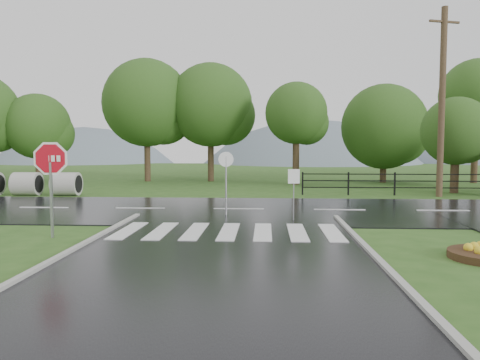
{
  "coord_description": "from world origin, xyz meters",
  "views": [
    {
      "loc": [
        1.08,
        -8.53,
        2.56
      ],
      "look_at": [
        0.27,
        6.0,
        1.5
      ],
      "focal_mm": 35.0,
      "sensor_mm": 36.0,
      "label": 1
    }
  ],
  "objects": [
    {
      "name": "fence_west",
      "position": [
        7.75,
        16.0,
        0.72
      ],
      "size": [
        9.58,
        0.08,
        1.2
      ],
      "color": "black",
      "rests_on": "ground"
    },
    {
      "name": "reg_sign_small",
      "position": [
        2.02,
        7.24,
        1.29
      ],
      "size": [
        0.4,
        0.07,
        1.78
      ],
      "color": "#939399",
      "rests_on": "ground"
    },
    {
      "name": "stop_sign",
      "position": [
        -4.87,
        4.08,
        1.97
      ],
      "size": [
        1.26,
        0.21,
        2.85
      ],
      "color": "#939399",
      "rests_on": "ground"
    },
    {
      "name": "hills",
      "position": [
        3.49,
        65.0,
        -15.54
      ],
      "size": [
        102.0,
        48.0,
        48.0
      ],
      "color": "slate",
      "rests_on": "ground"
    },
    {
      "name": "reg_sign_round",
      "position": [
        -0.37,
        8.34,
        1.48
      ],
      "size": [
        0.55,
        0.09,
        2.35
      ],
      "color": "#939399",
      "rests_on": "ground"
    },
    {
      "name": "culvert_pipes",
      "position": [
        -12.38,
        15.0,
        0.6
      ],
      "size": [
        7.6,
        1.2,
        1.2
      ],
      "color": "#9E9B93",
      "rests_on": "ground"
    },
    {
      "name": "ground",
      "position": [
        0.0,
        0.0,
        0.0
      ],
      "size": [
        120.0,
        120.0,
        0.0
      ],
      "primitive_type": "plane",
      "color": "#2E551C",
      "rests_on": "ground"
    },
    {
      "name": "utility_pole_east",
      "position": [
        9.83,
        15.5,
        4.78
      ],
      "size": [
        1.63,
        0.57,
        9.4
      ],
      "color": "#473523",
      "rests_on": "ground"
    },
    {
      "name": "main_road",
      "position": [
        0.0,
        10.0,
        0.0
      ],
      "size": [
        90.0,
        8.0,
        0.04
      ],
      "primitive_type": "cube",
      "color": "black",
      "rests_on": "ground"
    },
    {
      "name": "entrance_tree_left",
      "position": [
        11.35,
        17.5,
        3.35
      ],
      "size": [
        3.69,
        3.69,
        5.21
      ],
      "color": "#3D2B1C",
      "rests_on": "ground"
    },
    {
      "name": "crosswalk",
      "position": [
        0.0,
        5.0,
        0.06
      ],
      "size": [
        6.5,
        2.8,
        0.02
      ],
      "color": "silver",
      "rests_on": "ground"
    },
    {
      "name": "treeline",
      "position": [
        1.0,
        24.0,
        0.0
      ],
      "size": [
        83.2,
        5.2,
        10.0
      ],
      "color": "#254C17",
      "rests_on": "ground"
    }
  ]
}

